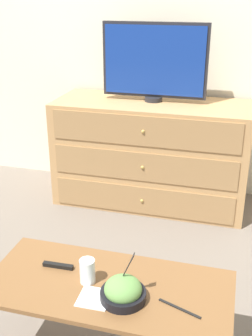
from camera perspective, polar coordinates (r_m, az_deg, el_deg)
ground_plane at (r=3.62m, az=3.29°, el=-2.00°), size 12.00×12.00×0.00m
wall_back at (r=3.31m, az=3.92°, el=19.04°), size 12.00×0.05×2.60m
dresser at (r=3.17m, az=3.40°, el=2.00°), size 1.41×0.57×0.78m
tv at (r=3.03m, az=3.89°, el=14.20°), size 0.74×0.13×0.55m
coffee_table at (r=1.85m, az=-2.45°, el=-16.88°), size 1.03×0.47×0.40m
takeout_bowl at (r=1.72m, az=-0.40°, el=-16.35°), size 0.18×0.18×0.20m
drink_cup at (r=1.81m, az=-5.24°, el=-13.90°), size 0.07×0.07×0.11m
napkin at (r=1.75m, az=-4.31°, el=-17.15°), size 0.13×0.13×0.00m
knife at (r=1.71m, az=7.26°, el=-18.36°), size 0.17×0.07×0.01m
remote_control at (r=1.93m, az=-9.19°, el=-12.92°), size 0.14×0.03×0.02m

